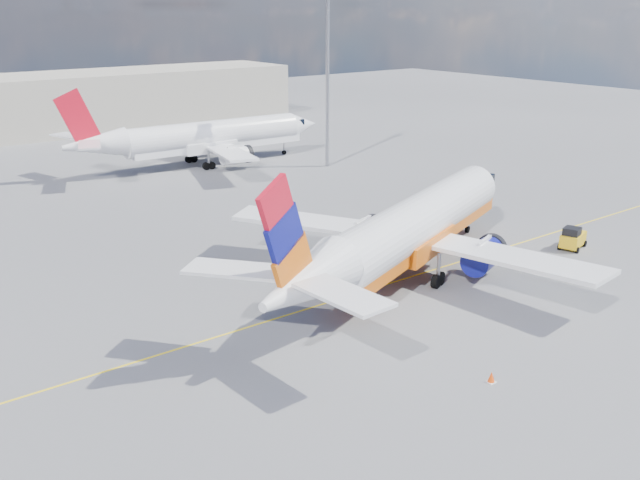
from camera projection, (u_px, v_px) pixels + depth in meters
ground at (397, 306)px, 43.03m from camera, size 240.00×240.00×0.00m
taxi_line at (364, 291)px, 45.28m from camera, size 70.00×0.15×0.01m
terminal_main at (58, 103)px, 101.05m from camera, size 70.00×14.00×8.00m
main_jet at (412, 228)px, 46.97m from camera, size 32.90×24.88×10.05m
second_jet at (206, 137)px, 79.87m from camera, size 31.27×24.71×9.47m
gse_tug at (573, 238)px, 52.98m from camera, size 2.71×2.11×1.73m
traffic_cone at (491, 377)px, 34.30m from camera, size 0.41×0.41×0.57m
floodlight_mast at (327, 59)px, 76.55m from camera, size 1.43×1.43×19.54m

